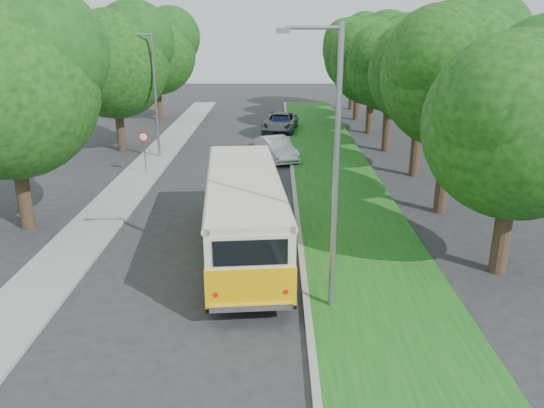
{
  "coord_description": "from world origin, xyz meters",
  "views": [
    {
      "loc": [
        2.68,
        -16.28,
        7.93
      ],
      "look_at": [
        2.54,
        2.63,
        1.5
      ],
      "focal_mm": 35.0,
      "sensor_mm": 36.0,
      "label": 1
    }
  ],
  "objects_px": {
    "lamppost_near": "(333,164)",
    "car_white": "(276,149)",
    "vintage_bus": "(244,215)",
    "lamppost_far": "(153,91)",
    "car_silver": "(252,173)",
    "car_blue": "(280,124)",
    "car_grey": "(280,123)"
  },
  "relations": [
    {
      "from": "lamppost_near",
      "to": "car_white",
      "type": "bearing_deg",
      "value": 94.74
    },
    {
      "from": "vintage_bus",
      "to": "car_white",
      "type": "bearing_deg",
      "value": 79.96
    },
    {
      "from": "vintage_bus",
      "to": "lamppost_far",
      "type": "bearing_deg",
      "value": 107.81
    },
    {
      "from": "car_silver",
      "to": "lamppost_far",
      "type": "bearing_deg",
      "value": 119.26
    },
    {
      "from": "lamppost_near",
      "to": "car_white",
      "type": "xyz_separation_m",
      "value": [
        -1.5,
        18.05,
        -3.67
      ]
    },
    {
      "from": "vintage_bus",
      "to": "car_silver",
      "type": "xyz_separation_m",
      "value": [
        -0.08,
        8.64,
        -0.83
      ]
    },
    {
      "from": "car_blue",
      "to": "lamppost_near",
      "type": "bearing_deg",
      "value": -87.03
    },
    {
      "from": "car_silver",
      "to": "car_grey",
      "type": "bearing_deg",
      "value": 67.25
    },
    {
      "from": "lamppost_near",
      "to": "car_grey",
      "type": "distance_m",
      "value": 27.26
    },
    {
      "from": "lamppost_far",
      "to": "vintage_bus",
      "type": "relative_size",
      "value": 0.75
    },
    {
      "from": "car_blue",
      "to": "car_white",
      "type": "bearing_deg",
      "value": -91.54
    },
    {
      "from": "lamppost_near",
      "to": "car_blue",
      "type": "bearing_deg",
      "value": 92.59
    },
    {
      "from": "lamppost_near",
      "to": "car_blue",
      "type": "relative_size",
      "value": 1.78
    },
    {
      "from": "lamppost_near",
      "to": "car_white",
      "type": "height_order",
      "value": "lamppost_near"
    },
    {
      "from": "vintage_bus",
      "to": "car_blue",
      "type": "distance_m",
      "value": 22.88
    },
    {
      "from": "vintage_bus",
      "to": "car_silver",
      "type": "height_order",
      "value": "vintage_bus"
    },
    {
      "from": "car_blue",
      "to": "car_silver",
      "type": "bearing_deg",
      "value": -95.75
    },
    {
      "from": "lamppost_near",
      "to": "car_grey",
      "type": "height_order",
      "value": "lamppost_near"
    },
    {
      "from": "car_white",
      "to": "car_blue",
      "type": "bearing_deg",
      "value": 67.66
    },
    {
      "from": "car_silver",
      "to": "car_white",
      "type": "bearing_deg",
      "value": 60.66
    },
    {
      "from": "lamppost_far",
      "to": "car_grey",
      "type": "xyz_separation_m",
      "value": [
        7.7,
        8.49,
        -3.39
      ]
    },
    {
      "from": "lamppost_far",
      "to": "vintage_bus",
      "type": "height_order",
      "value": "lamppost_far"
    },
    {
      "from": "vintage_bus",
      "to": "car_grey",
      "type": "bearing_deg",
      "value": 81.04
    },
    {
      "from": "lamppost_far",
      "to": "car_blue",
      "type": "distance_m",
      "value": 11.78
    },
    {
      "from": "lamppost_far",
      "to": "car_silver",
      "type": "bearing_deg",
      "value": -44.01
    },
    {
      "from": "lamppost_near",
      "to": "car_white",
      "type": "distance_m",
      "value": 18.48
    },
    {
      "from": "car_silver",
      "to": "car_grey",
      "type": "distance_m",
      "value": 14.53
    },
    {
      "from": "lamppost_far",
      "to": "vintage_bus",
      "type": "bearing_deg",
      "value": -66.81
    },
    {
      "from": "lamppost_far",
      "to": "car_white",
      "type": "distance_m",
      "value": 8.17
    },
    {
      "from": "lamppost_far",
      "to": "car_blue",
      "type": "relative_size",
      "value": 1.67
    },
    {
      "from": "vintage_bus",
      "to": "car_silver",
      "type": "bearing_deg",
      "value": 85.15
    },
    {
      "from": "lamppost_near",
      "to": "lamppost_far",
      "type": "bearing_deg",
      "value": 115.71
    }
  ]
}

